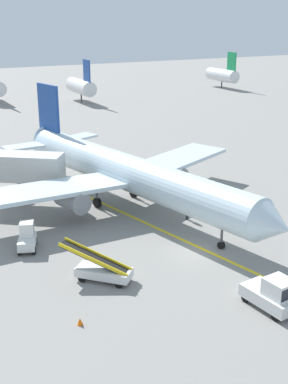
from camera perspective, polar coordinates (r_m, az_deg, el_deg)
The scene contains 13 objects.
ground_plane at distance 39.66m, azimuth 6.20°, elevation -6.52°, with size 300.00×300.00×0.00m, color gray.
taxi_line_yellow at distance 43.17m, azimuth 1.73°, elevation -4.19°, with size 0.30×80.00×0.01m, color yellow.
airliner at distance 47.16m, azimuth -2.16°, elevation 2.28°, with size 28.00×35.10×10.10m.
pushback_tug at distance 32.68m, azimuth 14.27°, elevation -11.06°, with size 2.23×3.76×2.20m.
baggage_tug_near_wing at distance 45.76m, azimuth 11.28°, elevation -1.93°, with size 1.63×2.56×2.10m.
baggage_tug_by_cargo_door at distance 40.32m, azimuth -12.96°, elevation -5.02°, with size 2.07×2.71×2.10m.
belt_loader_forward_hold at distance 35.07m, azimuth -4.70°, elevation -8.67°, with size 4.36×4.48×2.59m.
ground_crew_marshaller at distance 44.77m, azimuth 8.50°, elevation -2.27°, with size 0.36×0.24×1.70m.
ground_crew_wing_walker at distance 45.04m, azimuth 4.87°, elevation -1.99°, with size 0.36×0.24×1.70m.
safety_cone_nose_left at distance 54.83m, azimuth 6.44°, elevation 1.11°, with size 0.36×0.36×0.44m, color orange.
safety_cone_nose_right at distance 30.88m, azimuth -7.18°, elevation -14.19°, with size 0.36×0.36×0.44m, color orange.
distant_aircraft_mid_right at distance 108.18m, azimuth -7.06°, elevation 11.67°, with size 3.00×10.10×8.80m.
distant_aircraft_far_right at distance 130.23m, azimuth 8.78°, elevation 12.85°, with size 3.00×10.10×8.80m.
Camera 1 is at (-20.57, -29.26, 17.14)m, focal length 47.63 mm.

